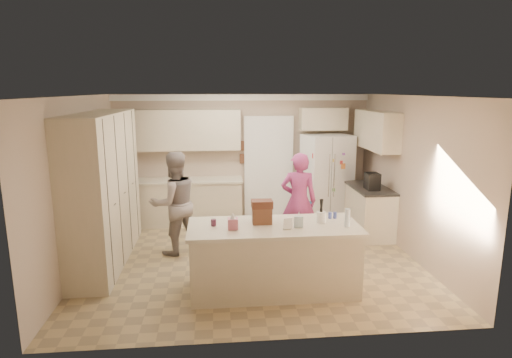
{
  "coord_description": "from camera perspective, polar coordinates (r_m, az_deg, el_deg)",
  "views": [
    {
      "loc": [
        -0.56,
        -6.48,
        2.7
      ],
      "look_at": [
        0.1,
        0.35,
        1.25
      ],
      "focal_mm": 30.0,
      "sensor_mm": 36.0,
      "label": 1
    }
  ],
  "objects": [
    {
      "name": "back_base_cab",
      "position": [
        8.8,
        -9.19,
        -3.11
      ],
      "size": [
        2.2,
        0.6,
        0.88
      ],
      "primitive_type": "cube",
      "color": "beige",
      "rests_on": "floor"
    },
    {
      "name": "ceiling",
      "position": [
        6.51,
        -0.59,
        11.13
      ],
      "size": [
        5.2,
        4.6,
        0.02
      ],
      "primitive_type": "cube",
      "color": "white",
      "rests_on": "wall_back"
    },
    {
      "name": "island_base",
      "position": [
        5.89,
        2.37,
        -10.66
      ],
      "size": [
        2.2,
        0.9,
        0.88
      ],
      "primitive_type": "cube",
      "color": "beige",
      "rests_on": "floor"
    },
    {
      "name": "back_countertop",
      "position": [
        8.68,
        -9.29,
        -0.19
      ],
      "size": [
        2.24,
        0.63,
        0.04
      ],
      "primitive_type": "cube",
      "color": "beige",
      "rests_on": "back_base_cab"
    },
    {
      "name": "coffee_maker",
      "position": [
        7.98,
        15.24,
        -0.29
      ],
      "size": [
        0.22,
        0.28,
        0.3
      ],
      "primitive_type": "cube",
      "color": "black",
      "rests_on": "right_countertop"
    },
    {
      "name": "fridge_seam",
      "position": [
        8.48,
        9.98,
        -0.51
      ],
      "size": [
        0.02,
        0.02,
        1.78
      ],
      "primitive_type": "cube",
      "color": "gray",
      "rests_on": "refrigerator"
    },
    {
      "name": "right_countertop",
      "position": [
        8.21,
        14.95,
        -1.15
      ],
      "size": [
        0.63,
        1.24,
        0.04
      ],
      "primitive_type": "cube",
      "color": "#2D2B28",
      "rests_on": "right_base_cab"
    },
    {
      "name": "dollhouse_roof",
      "position": [
        5.72,
        0.8,
        -3.34
      ],
      "size": [
        0.28,
        0.2,
        0.1
      ],
      "primitive_type": "cube",
      "color": "#592D1E",
      "rests_on": "dollhouse_body"
    },
    {
      "name": "tissue_plume",
      "position": [
        5.52,
        -3.11,
        -4.88
      ],
      "size": [
        0.08,
        0.08,
        0.08
      ],
      "primitive_type": "cone",
      "color": "white",
      "rests_on": "tissue_box"
    },
    {
      "name": "right_upper_cab",
      "position": [
        8.28,
        15.75,
        6.29
      ],
      "size": [
        0.35,
        1.5,
        0.7
      ],
      "primitive_type": "cube",
      "color": "beige",
      "rests_on": "wall_right"
    },
    {
      "name": "wall_left",
      "position": [
        6.94,
        -22.56,
        -0.64
      ],
      "size": [
        0.02,
        4.6,
        2.6
      ],
      "primitive_type": "cube",
      "color": "#BBA48F",
      "rests_on": "ground"
    },
    {
      "name": "doorway_casing",
      "position": [
        8.95,
        1.7,
        1.3
      ],
      "size": [
        1.02,
        0.03,
        2.22
      ],
      "primitive_type": "cube",
      "color": "white",
      "rests_on": "floor"
    },
    {
      "name": "wall_front",
      "position": [
        4.44,
        2.03,
        -6.48
      ],
      "size": [
        5.2,
        0.02,
        2.6
      ],
      "primitive_type": "cube",
      "color": "#BBA48F",
      "rests_on": "ground"
    },
    {
      "name": "water_bottle",
      "position": [
        5.75,
        12.09,
        -5.08
      ],
      "size": [
        0.07,
        0.07,
        0.24
      ],
      "primitive_type": "cylinder",
      "color": "silver",
      "rests_on": "island_top"
    },
    {
      "name": "shaker_pepper",
      "position": [
        6.09,
        10.47,
        -4.78
      ],
      "size": [
        0.05,
        0.05,
        0.09
      ],
      "primitive_type": "cylinder",
      "color": "#3A4AA1",
      "rests_on": "island_top"
    },
    {
      "name": "wall_right",
      "position": [
        7.35,
        20.15,
        0.21
      ],
      "size": [
        0.02,
        4.6,
        2.6
      ],
      "primitive_type": "cube",
      "color": "#BBA48F",
      "rests_on": "ground"
    },
    {
      "name": "fridge_dispenser",
      "position": [
        8.37,
        8.61,
        1.12
      ],
      "size": [
        0.22,
        0.03,
        0.35
      ],
      "primitive_type": "cube",
      "color": "black",
      "rests_on": "refrigerator"
    },
    {
      "name": "right_base_cab",
      "position": [
        8.32,
        14.85,
        -4.24
      ],
      "size": [
        0.6,
        1.2,
        0.88
      ],
      "primitive_type": "cube",
      "color": "beige",
      "rests_on": "floor"
    },
    {
      "name": "greeting_card_a",
      "position": [
        5.53,
        4.25,
        -5.97
      ],
      "size": [
        0.12,
        0.06,
        0.16
      ],
      "primitive_type": "cube",
      "rotation": [
        0.15,
        0.0,
        0.2
      ],
      "color": "white",
      "rests_on": "island_top"
    },
    {
      "name": "tissue_box",
      "position": [
        5.56,
        -3.1,
        -5.97
      ],
      "size": [
        0.13,
        0.13,
        0.14
      ],
      "primitive_type": "cube",
      "color": "#C4637A",
      "rests_on": "island_top"
    },
    {
      "name": "shaker_salt",
      "position": [
        6.07,
        9.84,
        -4.81
      ],
      "size": [
        0.05,
        0.05,
        0.09
      ],
      "primitive_type": "cylinder",
      "color": "#3A4AA1",
      "rests_on": "island_top"
    },
    {
      "name": "wall_frame_lower",
      "position": [
        8.89,
        -1.71,
        2.73
      ],
      "size": [
        0.15,
        0.02,
        0.2
      ],
      "primitive_type": "cube",
      "color": "brown",
      "rests_on": "wall_back"
    },
    {
      "name": "doorway_opening",
      "position": [
        8.99,
        1.67,
        1.35
      ],
      "size": [
        0.9,
        0.06,
        2.1
      ],
      "primitive_type": "cube",
      "color": "black",
      "rests_on": "floor"
    },
    {
      "name": "teen_girl",
      "position": [
        7.32,
        5.7,
        -2.91
      ],
      "size": [
        0.66,
        0.49,
        1.66
      ],
      "primitive_type": "imported",
      "rotation": [
        0.0,
        0.0,
        2.98
      ],
      "color": "#B73F9E",
      "rests_on": "floor"
    },
    {
      "name": "utensil_crock",
      "position": [
        5.87,
        8.67,
        -5.07
      ],
      "size": [
        0.13,
        0.13,
        0.15
      ],
      "primitive_type": "cylinder",
      "color": "white",
      "rests_on": "island_top"
    },
    {
      "name": "island_top",
      "position": [
        5.73,
        2.41,
        -6.41
      ],
      "size": [
        2.28,
        0.96,
        0.05
      ],
      "primitive_type": "cube",
      "color": "beige",
      "rests_on": "island_base"
    },
    {
      "name": "fridge_magnets",
      "position": [
        8.47,
        9.99,
        -0.52
      ],
      "size": [
        0.76,
        0.02,
        1.44
      ],
      "primitive_type": null,
      "color": "tan",
      "rests_on": "refrigerator"
    },
    {
      "name": "jam_jar",
      "position": [
        5.7,
        -5.69,
        -5.8
      ],
      "size": [
        0.07,
        0.07,
        0.09
      ],
      "primitive_type": "cylinder",
      "color": "#59263F",
      "rests_on": "island_top"
    },
    {
      "name": "fridge_handle_l",
      "position": [
        8.42,
        9.72,
        0.46
      ],
      "size": [
        0.02,
        0.02,
        0.85
      ],
      "primitive_type": "cylinder",
      "color": "silver",
      "rests_on": "refrigerator"
    },
    {
      "name": "refrigerator",
      "position": [
        8.82,
        9.37,
        -0.01
      ],
      "size": [
        1.04,
        0.89,
        1.8
      ],
      "primitive_type": "cube",
      "rotation": [
        0.0,
        0.0,
        0.23
      ],
      "color": "white",
      "rests_on": "floor"
    },
    {
      "name": "floor",
      "position": [
        7.05,
        -0.54,
        -10.68
      ],
      "size": [
        5.2,
        4.6,
        0.02
      ],
      "primitive_type": "cube",
      "color": "#9D875C",
      "rests_on": "ground"
    },
    {
      "name": "greeting_card_b",
      "position": [
        5.6,
        5.68,
        -5.75
      ],
      "size": [
        0.12,
        0.05,
        0.16
      ],
      "primitive_type": "cube",
      "rotation": [
        0.15,
        0.0,
        -0.1
      ],
      "color": "silver",
      "rests_on": "island_top"
    },
    {
      "name": "teen_boy",
      "position": [
        7.17,
        -10.82,
        -3.2
      ],
      "size": [
        1.03,
        0.95,
        1.71
      ],
      "primitive_type": "imported",
      "rotation": [
        0.0,
        0.0,
        3.6
      ],
      "color": "#9C9694",
      "rests_on": "floor"
    },
    {
      "name": "dollhouse_body",
      "position": [
        5.76,
        0.8,
        -4.87
      ],
      "size": [
        0.26,
        0.18,
        0.22
      ],
      "primitive_type": "cube",
      "color": "brown",
      "rests_on": "island_top"
    },
    {
      "name": "fridge_handle_r",
      "position": [
        8.45,
        10.37,
        0.47
      ],
      "size": [
        0.02,
        0.02,
        0.85
      ],
      "primitive_type": "cylinder",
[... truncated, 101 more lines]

